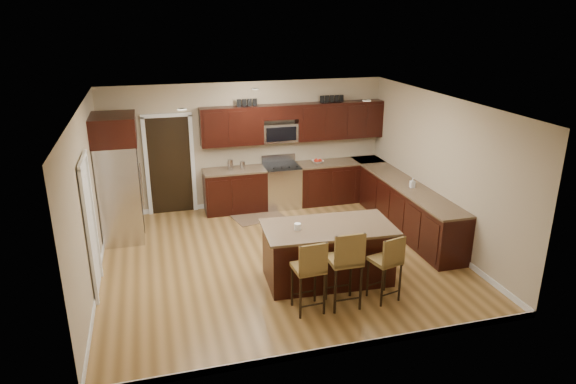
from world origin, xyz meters
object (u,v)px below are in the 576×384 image
object	(u,v)px
stool_right	(388,261)
range	(282,186)
stool_left	(310,269)
stool_mid	(346,261)
refrigerator	(119,177)
island	(328,255)

from	to	relation	value
stool_right	range	bearing A→B (deg)	82.64
stool_left	stool_mid	size ratio (longest dim) A/B	0.93
stool_right	refrigerator	distance (m)	5.10
island	stool_right	xyz separation A→B (m)	(0.62, -0.84, 0.22)
stool_mid	refrigerator	world-z (taller)	refrigerator
stool_mid	stool_left	bearing A→B (deg)	179.68
stool_mid	island	bearing A→B (deg)	87.77
range	stool_right	bearing A→B (deg)	-83.36
range	stool_right	distance (m)	4.25
island	refrigerator	bearing A→B (deg)	144.42
stool_right	refrigerator	bearing A→B (deg)	124.36
refrigerator	island	bearing A→B (deg)	-38.61
range	stool_left	distance (m)	4.28
range	stool_right	size ratio (longest dim) A/B	1.06
stool_left	refrigerator	xyz separation A→B (m)	(-2.60, 3.38, 0.51)
island	stool_left	distance (m)	1.05
island	stool_right	bearing A→B (deg)	-50.48
island	range	bearing A→B (deg)	90.80
stool_mid	stool_right	distance (m)	0.67
island	refrigerator	distance (m)	4.13
range	stool_mid	bearing A→B (deg)	-92.28
island	refrigerator	world-z (taller)	refrigerator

